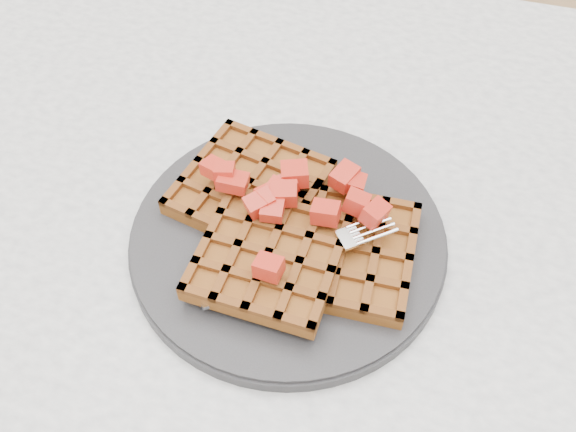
% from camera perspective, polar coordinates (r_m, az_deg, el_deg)
% --- Properties ---
extents(table, '(1.20, 0.80, 0.75)m').
position_cam_1_polar(table, '(0.68, 9.07, -7.49)').
color(table, silver).
rests_on(table, ground).
extents(plate, '(0.28, 0.28, 0.02)m').
position_cam_1_polar(plate, '(0.56, -0.00, -2.00)').
color(plate, '#232326').
rests_on(plate, table).
extents(waffles, '(0.23, 0.20, 0.03)m').
position_cam_1_polar(waffles, '(0.55, -0.09, -1.13)').
color(waffles, brown).
rests_on(waffles, plate).
extents(strawberry_pile, '(0.15, 0.15, 0.02)m').
position_cam_1_polar(strawberry_pile, '(0.53, -0.00, 0.94)').
color(strawberry_pile, '#A00F05').
rests_on(strawberry_pile, waffles).
extents(fork, '(0.16, 0.13, 0.02)m').
position_cam_1_polar(fork, '(0.53, 2.21, -4.25)').
color(fork, silver).
rests_on(fork, plate).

